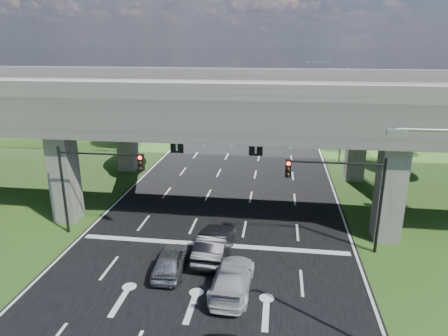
% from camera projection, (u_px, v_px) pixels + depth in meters
% --- Properties ---
extents(ground, '(160.00, 160.00, 0.00)m').
position_uv_depth(ground, '(202.00, 275.00, 22.01)').
color(ground, '#294D19').
rests_on(ground, ground).
extents(road, '(18.00, 120.00, 0.03)m').
position_uv_depth(road, '(226.00, 205.00, 31.45)').
color(road, black).
rests_on(road, ground).
extents(overpass, '(80.00, 15.00, 10.00)m').
position_uv_depth(overpass, '(230.00, 101.00, 30.97)').
color(overpass, '#353331').
rests_on(overpass, ground).
extents(warehouse, '(20.00, 10.00, 4.00)m').
position_uv_depth(warehouse, '(71.00, 117.00, 57.87)').
color(warehouse, '#9E9E99').
rests_on(warehouse, ground).
extents(signal_right, '(5.76, 0.54, 6.00)m').
position_uv_depth(signal_right, '(344.00, 187.00, 23.46)').
color(signal_right, black).
rests_on(signal_right, ground).
extents(signal_left, '(5.76, 0.54, 6.00)m').
position_uv_depth(signal_left, '(93.00, 175.00, 25.50)').
color(signal_left, black).
rests_on(signal_left, ground).
extents(streetlight_far, '(3.38, 0.25, 10.00)m').
position_uv_depth(streetlight_far, '(340.00, 107.00, 41.61)').
color(streetlight_far, gray).
rests_on(streetlight_far, ground).
extents(streetlight_beyond, '(3.38, 0.25, 10.00)m').
position_uv_depth(streetlight_beyond, '(324.00, 90.00, 56.73)').
color(streetlight_beyond, gray).
rests_on(streetlight_beyond, ground).
extents(tree_left_near, '(4.50, 4.50, 7.80)m').
position_uv_depth(tree_left_near, '(127.00, 109.00, 46.95)').
color(tree_left_near, black).
rests_on(tree_left_near, ground).
extents(tree_left_mid, '(3.91, 3.90, 6.76)m').
position_uv_depth(tree_left_mid, '(128.00, 104.00, 55.10)').
color(tree_left_mid, black).
rests_on(tree_left_mid, ground).
extents(tree_left_far, '(4.80, 4.80, 8.32)m').
position_uv_depth(tree_left_far, '(171.00, 91.00, 61.84)').
color(tree_left_far, black).
rests_on(tree_left_far, ground).
extents(tree_right_near, '(4.20, 4.20, 7.28)m').
position_uv_depth(tree_right_near, '(360.00, 114.00, 45.41)').
color(tree_right_near, black).
rests_on(tree_right_near, ground).
extents(tree_right_mid, '(3.91, 3.90, 6.76)m').
position_uv_depth(tree_right_mid, '(372.00, 107.00, 52.68)').
color(tree_right_mid, black).
rests_on(tree_right_mid, ground).
extents(tree_right_far, '(4.50, 4.50, 7.80)m').
position_uv_depth(tree_right_far, '(334.00, 94.00, 60.57)').
color(tree_right_far, black).
rests_on(tree_right_far, ground).
extents(car_silver, '(1.82, 4.06, 1.36)m').
position_uv_depth(car_silver, '(171.00, 260.00, 22.18)').
color(car_silver, '#9C9EA3').
rests_on(car_silver, road).
extents(car_dark, '(2.03, 5.07, 1.64)m').
position_uv_depth(car_dark, '(215.00, 244.00, 23.74)').
color(car_dark, black).
rests_on(car_dark, road).
extents(car_white, '(2.12, 4.91, 1.41)m').
position_uv_depth(car_white, '(232.00, 278.00, 20.45)').
color(car_white, '#B3B3B3').
rests_on(car_white, road).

